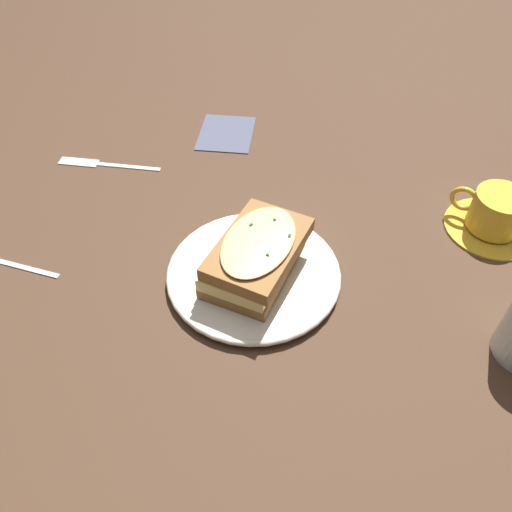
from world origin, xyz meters
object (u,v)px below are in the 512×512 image
(teacup_with_saucer, at_px, (495,215))
(napkin, at_px, (225,133))
(dinner_plate, at_px, (256,273))
(sandwich, at_px, (257,254))
(fork, at_px, (97,163))

(teacup_with_saucer, relative_size, napkin, 1.14)
(dinner_plate, xyz_separation_m, teacup_with_saucer, (0.05, -0.38, 0.02))
(sandwich, relative_size, napkin, 1.47)
(sandwich, bearing_deg, fork, 38.47)
(sandwich, distance_m, fork, 0.40)
(teacup_with_saucer, bearing_deg, dinner_plate, 48.85)
(teacup_with_saucer, bearing_deg, fork, 18.98)
(dinner_plate, bearing_deg, napkin, 0.94)
(teacup_with_saucer, xyz_separation_m, napkin, (0.33, 0.38, -0.03))
(sandwich, relative_size, fork, 1.00)
(napkin, bearing_deg, fork, 105.01)
(fork, bearing_deg, napkin, -58.10)
(dinner_plate, distance_m, napkin, 0.37)
(sandwich, distance_m, teacup_with_saucer, 0.38)
(teacup_with_saucer, bearing_deg, sandwich, 48.90)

